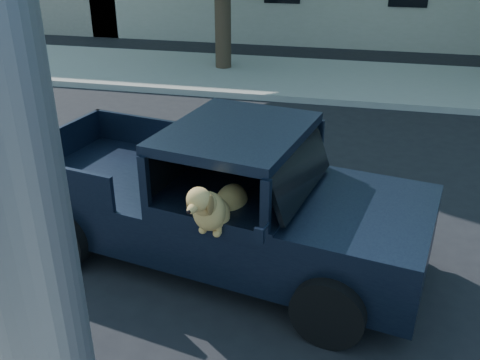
{
  "coord_description": "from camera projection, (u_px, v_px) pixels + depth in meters",
  "views": [
    {
      "loc": [
        -0.17,
        -4.81,
        3.81
      ],
      "look_at": [
        -1.35,
        0.28,
        1.29
      ],
      "focal_mm": 40.0,
      "sensor_mm": 36.0,
      "label": 1
    }
  ],
  "objects": [
    {
      "name": "pickup_truck",
      "position": [
        213.0,
        214.0,
        6.54
      ],
      "size": [
        5.17,
        2.94,
        1.75
      ],
      "rotation": [
        0.0,
        0.0,
        -0.19
      ],
      "color": "black",
      "rests_on": "ground"
    },
    {
      "name": "ground",
      "position": [
        354.0,
        309.0,
        5.85
      ],
      "size": [
        120.0,
        120.0,
        0.0
      ],
      "primitive_type": "plane",
      "color": "black",
      "rests_on": "ground"
    },
    {
      "name": "far_sidewalk",
      "position": [
        368.0,
        82.0,
        13.88
      ],
      "size": [
        60.0,
        4.0,
        0.15
      ],
      "primitive_type": "cube",
      "color": "gray",
      "rests_on": "ground"
    }
  ]
}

